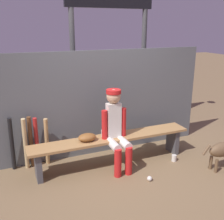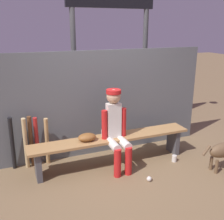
% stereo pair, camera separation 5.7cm
% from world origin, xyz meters
% --- Properties ---
extents(ground_plane, '(30.00, 30.00, 0.00)m').
position_xyz_m(ground_plane, '(0.00, 0.00, 0.00)').
color(ground_plane, brown).
extents(chainlink_fence, '(3.88, 0.03, 1.81)m').
position_xyz_m(chainlink_fence, '(0.00, 0.52, 0.90)').
color(chainlink_fence, '#595E63').
rests_on(chainlink_fence, ground_plane).
extents(dugout_bench, '(2.65, 0.36, 0.49)m').
position_xyz_m(dugout_bench, '(0.00, 0.00, 0.38)').
color(dugout_bench, '#AD7F4C').
rests_on(dugout_bench, ground_plane).
extents(player_seated, '(0.41, 0.55, 1.26)m').
position_xyz_m(player_seated, '(0.03, -0.11, 0.69)').
color(player_seated, silver).
rests_on(player_seated, ground_plane).
extents(baseball_glove, '(0.28, 0.20, 0.12)m').
position_xyz_m(baseball_glove, '(-0.41, 0.00, 0.55)').
color(baseball_glove, brown).
rests_on(baseball_glove, dugout_bench).
extents(bat_wood_tan, '(0.06, 0.15, 0.81)m').
position_xyz_m(bat_wood_tan, '(-0.97, 0.40, 0.40)').
color(bat_wood_tan, tan).
rests_on(bat_wood_tan, ground_plane).
extents(bat_aluminum_red, '(0.08, 0.15, 0.84)m').
position_xyz_m(bat_aluminum_red, '(-1.12, 0.41, 0.42)').
color(bat_aluminum_red, '#B22323').
rests_on(bat_aluminum_red, ground_plane).
extents(bat_wood_dark, '(0.08, 0.13, 0.86)m').
position_xyz_m(bat_wood_dark, '(-1.21, 0.42, 0.43)').
color(bat_wood_dark, brown).
rests_on(bat_wood_dark, ground_plane).
extents(bat_wood_natural, '(0.07, 0.17, 0.87)m').
position_xyz_m(bat_wood_natural, '(-1.30, 0.36, 0.43)').
color(bat_wood_natural, tan).
rests_on(bat_wood_natural, ground_plane).
extents(bat_aluminum_black, '(0.08, 0.14, 0.88)m').
position_xyz_m(bat_aluminum_black, '(-1.49, 0.43, 0.44)').
color(bat_aluminum_black, black).
rests_on(bat_aluminum_black, ground_plane).
extents(baseball, '(0.07, 0.07, 0.07)m').
position_xyz_m(baseball, '(0.32, -0.68, 0.04)').
color(baseball, white).
rests_on(baseball, ground_plane).
extents(cup_on_ground, '(0.08, 0.08, 0.11)m').
position_xyz_m(cup_on_ground, '(1.00, -0.31, 0.06)').
color(cup_on_ground, silver).
rests_on(cup_on_ground, ground_plane).
extents(cup_on_bench, '(0.08, 0.08, 0.11)m').
position_xyz_m(cup_on_bench, '(-0.11, 0.07, 0.54)').
color(cup_on_bench, silver).
rests_on(cup_on_bench, dugout_bench).
extents(scoreboard, '(2.01, 0.27, 3.73)m').
position_xyz_m(scoreboard, '(0.56, 1.31, 2.59)').
color(scoreboard, '#3F3F42').
rests_on(scoreboard, ground_plane).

